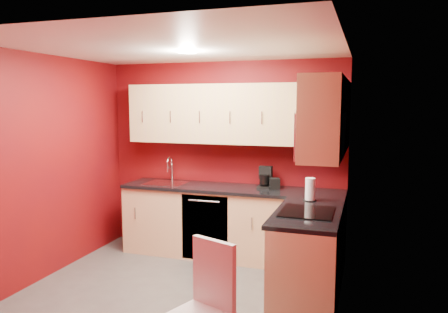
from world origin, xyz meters
The scene contains 21 objects.
floor centered at (0.00, 0.00, 0.00)m, with size 3.20×3.20×0.00m, color #524F4C.
ceiling centered at (0.00, 0.00, 2.50)m, with size 3.20×3.20×0.00m, color white.
wall_back centered at (0.00, 1.50, 1.25)m, with size 3.20×3.20×0.00m, color #690A0A.
wall_front centered at (0.00, -1.50, 1.25)m, with size 3.20×3.20×0.00m, color #690A0A.
wall_left centered at (-1.60, 0.00, 1.25)m, with size 3.00×3.00×0.00m, color #690A0A.
wall_right centered at (1.60, 0.00, 1.25)m, with size 3.00×3.00×0.00m, color #690A0A.
base_cabinets_back centered at (0.20, 1.20, 0.43)m, with size 2.80×0.60×0.87m, color #E0B580.
base_cabinets_right centered at (1.30, 0.25, 0.43)m, with size 0.60×1.30×0.87m, color #E0B580.
countertop_back centered at (0.20, 1.19, 0.89)m, with size 2.80×0.63×0.04m, color black.
countertop_right centered at (1.29, 0.23, 0.89)m, with size 0.63×1.27×0.04m, color black.
upper_cabinets_back centered at (0.20, 1.32, 1.83)m, with size 2.80×0.35×0.75m, color tan.
upper_cabinets_right centered at (1.42, 0.44, 1.89)m, with size 0.35×1.55×0.75m.
microwave centered at (1.39, 0.20, 1.66)m, with size 0.42×0.76×0.42m.
cooktop centered at (1.28, 0.20, 0.92)m, with size 0.50×0.55×0.01m, color black.
sink centered at (-0.70, 1.20, 0.94)m, with size 0.52×0.42×0.35m.
dishwasher_front centered at (-0.05, 0.91, 0.43)m, with size 0.60×0.02×0.82m, color black.
downlight centered at (0.00, 0.30, 2.48)m, with size 0.20×0.20×0.01m, color white.
coffee_maker centered at (0.61, 1.28, 1.04)m, with size 0.16×0.21×0.27m, color black, non-canonical shape.
napkin_holder centered at (0.74, 1.25, 0.98)m, with size 0.12×0.12×0.13m, color black, non-canonical shape.
paper_towel centered at (1.24, 0.73, 1.03)m, with size 0.14×0.14×0.25m, color white, non-canonical shape.
dining_chair centered at (0.70, -1.20, 0.48)m, with size 0.39×0.41×0.96m, color silver, non-canonical shape.
Camera 1 is at (1.81, -3.97, 1.95)m, focal length 35.00 mm.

